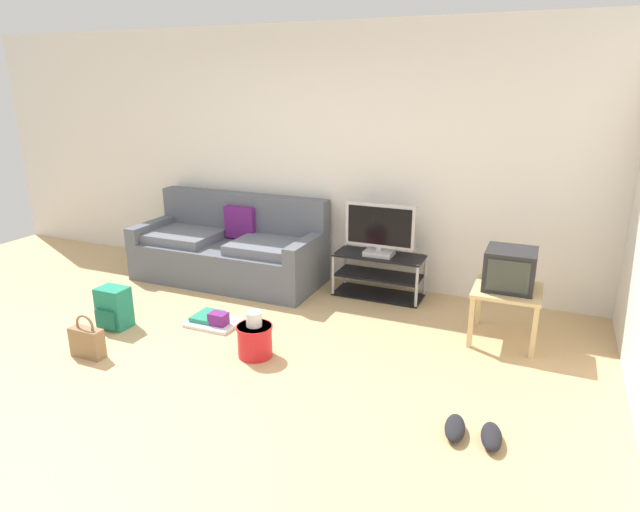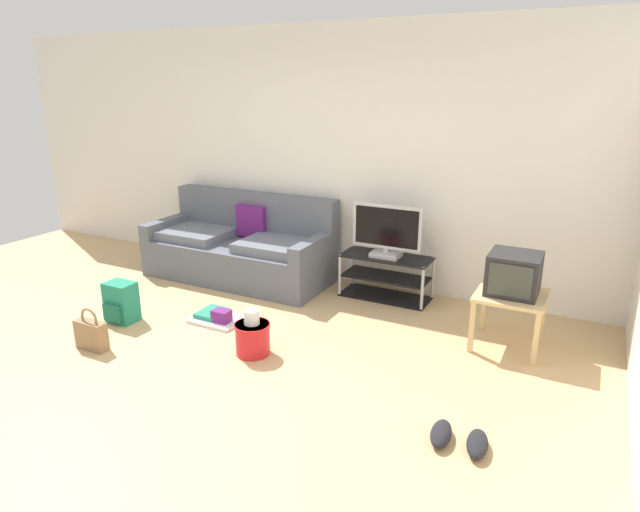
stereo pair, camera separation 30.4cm
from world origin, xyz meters
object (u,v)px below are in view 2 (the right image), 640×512
at_px(tv_stand, 386,277).
at_px(sneakers_pair, 459,439).
at_px(couch, 242,248).
at_px(flat_tv, 387,231).
at_px(floor_tray, 217,317).
at_px(side_table, 510,301).
at_px(cleaning_bucket, 253,336).
at_px(crt_tv, 514,274).
at_px(handbag, 91,334).
at_px(backpack, 121,302).

relative_size(tv_stand, sneakers_pair, 2.36).
distance_m(couch, tv_stand, 1.68).
distance_m(flat_tv, floor_tray, 1.84).
distance_m(side_table, cleaning_bucket, 2.13).
bearing_deg(tv_stand, crt_tv, -22.77).
bearing_deg(handbag, crt_tv, 28.50).
height_order(side_table, backpack, side_table).
bearing_deg(crt_tv, handbag, -151.50).
xyz_separation_m(handbag, cleaning_bucket, (1.23, 0.54, 0.02)).
height_order(side_table, cleaning_bucket, side_table).
height_order(side_table, sneakers_pair, side_table).
height_order(couch, cleaning_bucket, couch).
height_order(couch, crt_tv, couch).
xyz_separation_m(tv_stand, sneakers_pair, (1.26, -2.06, -0.18)).
distance_m(tv_stand, sneakers_pair, 2.42).
height_order(tv_stand, crt_tv, crt_tv).
height_order(backpack, floor_tray, backpack).
distance_m(side_table, backpack, 3.43).
distance_m(side_table, floor_tray, 2.59).
bearing_deg(couch, cleaning_bucket, -52.53).
distance_m(couch, floor_tray, 1.27).
relative_size(flat_tv, floor_tray, 1.56).
xyz_separation_m(flat_tv, cleaning_bucket, (-0.52, -1.63, -0.55)).
bearing_deg(side_table, couch, 172.06).
xyz_separation_m(couch, floor_tray, (0.50, -1.13, -0.29)).
bearing_deg(tv_stand, sneakers_pair, -58.62).
xyz_separation_m(side_table, backpack, (-3.24, -1.11, -0.22)).
height_order(couch, tv_stand, couch).
bearing_deg(backpack, sneakers_pair, -32.54).
distance_m(flat_tv, backpack, 2.61).
xyz_separation_m(crt_tv, backpack, (-3.24, -1.13, -0.45)).
relative_size(backpack, floor_tray, 0.82).
height_order(sneakers_pair, floor_tray, floor_tray).
xyz_separation_m(side_table, crt_tv, (0.00, 0.02, 0.24)).
bearing_deg(flat_tv, cleaning_bucket, -107.75).
relative_size(crt_tv, handbag, 1.10).
xyz_separation_m(handbag, sneakers_pair, (3.01, 0.13, -0.09)).
xyz_separation_m(crt_tv, cleaning_bucket, (-1.81, -1.11, -0.48)).
relative_size(couch, side_table, 3.76).
height_order(couch, handbag, couch).
distance_m(cleaning_bucket, floor_tray, 0.77).
bearing_deg(floor_tray, handbag, -122.01).
distance_m(crt_tv, cleaning_bucket, 2.18).
bearing_deg(side_table, crt_tv, 90.00).
bearing_deg(backpack, couch, 53.98).
bearing_deg(backpack, crt_tv, -6.43).
distance_m(tv_stand, backpack, 2.57).
bearing_deg(couch, flat_tv, 4.15).
relative_size(side_table, floor_tray, 1.21).
bearing_deg(backpack, handbag, -94.20).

